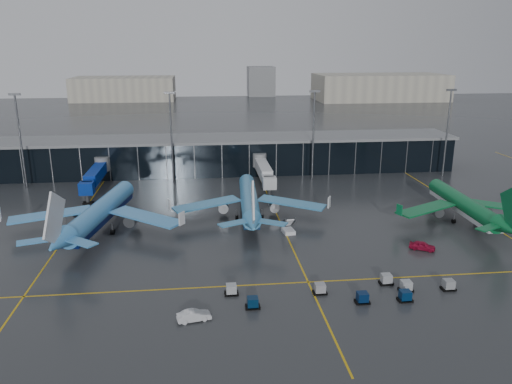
{
  "coord_description": "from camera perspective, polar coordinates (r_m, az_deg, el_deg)",
  "views": [
    {
      "loc": [
        -6.76,
        -88.2,
        37.49
      ],
      "look_at": [
        5.0,
        18.0,
        6.0
      ],
      "focal_mm": 35.0,
      "sensor_mm": 36.0,
      "label": 1
    }
  ],
  "objects": [
    {
      "name": "service_van_white",
      "position": [
        73.14,
        -7.1,
        -13.84
      ],
      "size": [
        5.05,
        2.61,
        1.59
      ],
      "primitive_type": "imported",
      "rotation": [
        0.0,
        0.0,
        1.77
      ],
      "color": "silver",
      "rests_on": "ground"
    },
    {
      "name": "airliner_aer_lingus",
      "position": [
        119.01,
        22.69,
        -0.23
      ],
      "size": [
        35.45,
        40.04,
        11.97
      ],
      "primitive_type": null,
      "rotation": [
        0.0,
        0.0,
        -0.03
      ],
      "color": "#0B6332",
      "rests_on": "ground"
    },
    {
      "name": "airliner_arkefly",
      "position": [
        108.38,
        -17.44,
        -0.83
      ],
      "size": [
        45.83,
        50.14,
        13.5
      ],
      "primitive_type": null,
      "rotation": [
        0.0,
        0.0,
        -0.18
      ],
      "color": "#4292D8",
      "rests_on": "ground"
    },
    {
      "name": "airliner_klm_near",
      "position": [
        112.18,
        -0.81,
        0.29
      ],
      "size": [
        38.4,
        43.13,
        12.65
      ],
      "primitive_type": null,
      "rotation": [
        0.0,
        0.0,
        -0.06
      ],
      "color": "#3A87BE",
      "rests_on": "ground"
    },
    {
      "name": "mobile_airstair",
      "position": [
        103.98,
        3.72,
        -4.3
      ],
      "size": [
        2.62,
        3.47,
        3.45
      ],
      "rotation": [
        0.0,
        0.0,
        0.14
      ],
      "color": "white",
      "rests_on": "ground"
    },
    {
      "name": "terminal_pier",
      "position": [
        153.73,
        -3.67,
        4.35
      ],
      "size": [
        142.0,
        17.0,
        10.7
      ],
      "color": "black",
      "rests_on": "ground"
    },
    {
      "name": "distant_hangars",
      "position": [
        363.87,
        2.72,
        11.88
      ],
      "size": [
        260.0,
        71.0,
        22.0
      ],
      "color": "#B2AD99",
      "rests_on": "ground"
    },
    {
      "name": "jet_bridges",
      "position": [
        138.18,
        -17.93,
        1.82
      ],
      "size": [
        94.0,
        27.5,
        7.2
      ],
      "color": "#595B60",
      "rests_on": "ground"
    },
    {
      "name": "flood_masts",
      "position": [
        140.7,
        -1.44,
        6.73
      ],
      "size": [
        203.0,
        0.5,
        25.5
      ],
      "color": "#595B60",
      "rests_on": "ground"
    },
    {
      "name": "ground",
      "position": [
        96.07,
        -1.79,
        -6.56
      ],
      "size": [
        600.0,
        600.0,
        0.0
      ],
      "primitive_type": "plane",
      "color": "#282B2D",
      "rests_on": "ground"
    },
    {
      "name": "baggage_carts",
      "position": [
        80.55,
        10.97,
        -11.04
      ],
      "size": [
        36.72,
        7.26,
        1.7
      ],
      "color": "black",
      "rests_on": "ground"
    },
    {
      "name": "taxi_lines",
      "position": [
        107.0,
        3.11,
        -4.11
      ],
      "size": [
        220.0,
        120.0,
        0.02
      ],
      "color": "gold",
      "rests_on": "ground"
    },
    {
      "name": "service_van_red",
      "position": [
        100.63,
        18.47,
        -5.84
      ],
      "size": [
        5.13,
        4.07,
        1.64
      ],
      "primitive_type": "imported",
      "rotation": [
        0.0,
        0.0,
        1.05
      ],
      "color": "#A10C2E",
      "rests_on": "ground"
    }
  ]
}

